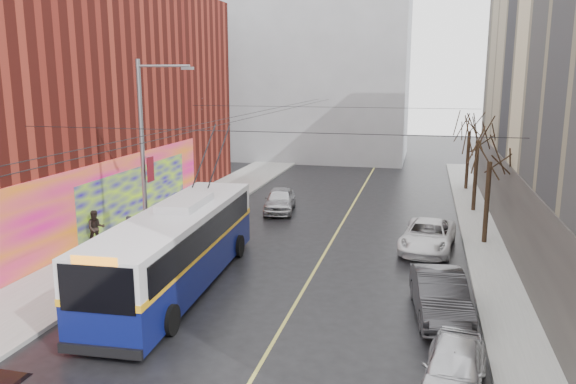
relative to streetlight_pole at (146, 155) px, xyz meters
The scene contains 19 objects.
sidewalk_left 5.50m from the streetlight_pole, 132.95° to the left, with size 4.00×60.00×0.15m, color gray.
sidewalk_right 16.00m from the streetlight_pole, ahead, with size 2.00×60.00×0.15m, color gray.
lane_line 9.89m from the streetlight_pole, 27.64° to the left, with size 0.12×50.00×0.01m, color #BFB74C.
building_left 10.84m from the streetlight_pole, 157.92° to the left, with size 12.11×36.00×14.00m.
building_far 35.24m from the streetlight_pole, 89.77° to the left, with size 20.50×12.10×18.00m.
streetlight_pole is the anchor object (origin of this frame).
catenary_wires 6.14m from the streetlight_pole, 52.95° to the left, with size 18.00×60.00×0.22m.
tree_near 16.28m from the streetlight_pole, 21.62° to the left, with size 3.20×3.20×6.40m.
tree_mid 19.96m from the streetlight_pole, 40.65° to the left, with size 3.20×3.20×6.68m.
tree_far 25.09m from the streetlight_pole, 52.88° to the left, with size 3.20×3.20×6.57m.
pigeons_flying 4.40m from the streetlight_pole, 15.89° to the left, with size 4.14×1.82×1.56m.
trolleybus 5.07m from the streetlight_pole, 46.77° to the right, with size 3.47×12.76×5.99m.
parked_car_a 15.97m from the streetlight_pole, 32.14° to the right, with size 1.59×3.94×1.34m, color silver.
parked_car_b 13.82m from the streetlight_pole, 14.67° to the right, with size 1.66×4.77×1.57m, color #2B2A2D.
parked_car_c 13.80m from the streetlight_pole, 19.84° to the left, with size 2.35×5.09×1.41m, color silver.
following_car 11.70m from the streetlight_pole, 71.63° to the left, with size 1.75×4.34×1.48m, color #AEAFB3.
pedestrian_a 3.89m from the streetlight_pole, behind, with size 0.67×0.44×1.85m, color black.
pedestrian_b 5.09m from the streetlight_pole, 166.44° to the left, with size 0.87×0.68×1.78m, color black.
pedestrian_c 5.25m from the streetlight_pole, 109.20° to the left, with size 1.00×0.57×1.55m, color black.
Camera 1 is at (5.85, -12.51, 8.28)m, focal length 35.00 mm.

